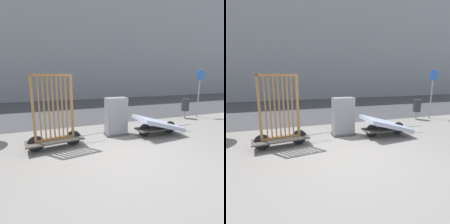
# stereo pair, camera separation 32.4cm
# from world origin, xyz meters

# --- Properties ---
(ground_plane) EXTENTS (60.00, 60.00, 0.00)m
(ground_plane) POSITION_xyz_m (0.00, 0.00, 0.00)
(ground_plane) COLOR gray
(road_strip) EXTENTS (56.00, 8.99, 0.01)m
(road_strip) POSITION_xyz_m (0.00, 7.66, 0.00)
(road_strip) COLOR #424244
(road_strip) RESTS_ON ground_plane
(building_facade) EXTENTS (48.00, 4.00, 14.15)m
(building_facade) POSITION_xyz_m (0.00, 14.15, 7.07)
(building_facade) COLOR gray
(building_facade) RESTS_ON ground_plane
(bike_cart_with_bedframe) EXTENTS (2.32, 0.78, 2.12)m
(bike_cart_with_bedframe) POSITION_xyz_m (-1.74, 1.12, 0.72)
(bike_cart_with_bedframe) COLOR #4C4742
(bike_cart_with_bedframe) RESTS_ON ground_plane
(bike_cart_with_mattress) EXTENTS (2.30, 1.08, 0.72)m
(bike_cart_with_mattress) POSITION_xyz_m (1.75, 1.12, 0.40)
(bike_cart_with_mattress) COLOR #4C4742
(bike_cart_with_mattress) RESTS_ON ground_plane
(utility_cabinet) EXTENTS (0.80, 0.48, 1.34)m
(utility_cabinet) POSITION_xyz_m (0.35, 1.65, 0.63)
(utility_cabinet) COLOR #4C4C4C
(utility_cabinet) RESTS_ON ground_plane
(trash_bin) EXTENTS (0.36, 0.36, 0.98)m
(trash_bin) POSITION_xyz_m (4.53, 2.82, 0.68)
(trash_bin) COLOR gray
(trash_bin) RESTS_ON ground_plane
(sign_post) EXTENTS (0.52, 0.06, 2.45)m
(sign_post) POSITION_xyz_m (5.33, 2.81, 1.57)
(sign_post) COLOR gray
(sign_post) RESTS_ON ground_plane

